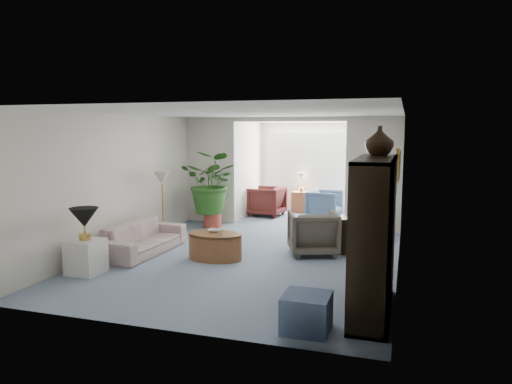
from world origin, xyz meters
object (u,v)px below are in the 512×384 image
(framed_picture, at_px, (399,164))
(sofa, at_px, (143,238))
(coffee_table, at_px, (215,246))
(side_table_dark, at_px, (354,236))
(coffee_bowl, at_px, (215,231))
(sunroom_chair_maroon, at_px, (267,201))
(entertainment_cabinet, at_px, (374,236))
(plant_pot, at_px, (212,220))
(end_table, at_px, (86,257))
(floor_lamp, at_px, (162,178))
(coffee_cup, at_px, (221,232))
(ottoman, at_px, (307,313))
(cabinet_urn, at_px, (379,141))
(wingback_chair, at_px, (313,233))
(table_lamp, at_px, (84,218))
(sunroom_chair_blue, at_px, (325,205))
(sunroom_table, at_px, (301,202))

(framed_picture, distance_m, sofa, 4.59)
(coffee_table, bearing_deg, side_table_dark, 26.67)
(coffee_bowl, height_order, sunroom_chair_maroon, sunroom_chair_maroon)
(coffee_bowl, distance_m, entertainment_cabinet, 3.34)
(plant_pot, bearing_deg, sofa, -96.56)
(end_table, xyz_separation_m, floor_lamp, (-0.04, 2.54, 0.98))
(coffee_cup, relative_size, plant_pot, 0.26)
(coffee_bowl, distance_m, sunroom_chair_maroon, 4.19)
(ottoman, bearing_deg, floor_lamp, 136.01)
(framed_picture, distance_m, coffee_table, 3.32)
(framed_picture, xyz_separation_m, coffee_bowl, (-3.03, 0.11, -1.23))
(end_table, bearing_deg, entertainment_cabinet, -3.68)
(end_table, relative_size, coffee_bowl, 2.61)
(coffee_bowl, relative_size, coffee_cup, 1.98)
(side_table_dark, relative_size, cabinet_urn, 1.71)
(side_table_dark, height_order, entertainment_cabinet, entertainment_cabinet)
(wingback_chair, xyz_separation_m, plant_pot, (-2.64, 1.67, -0.23))
(table_lamp, xyz_separation_m, coffee_cup, (1.74, 1.28, -0.38))
(coffee_cup, bearing_deg, table_lamp, -143.70)
(plant_pot, bearing_deg, entertainment_cabinet, -47.20)
(coffee_cup, relative_size, sunroom_chair_blue, 0.13)
(plant_pot, bearing_deg, sunroom_chair_maroon, 66.52)
(coffee_table, distance_m, cabinet_urn, 3.51)
(framed_picture, bearing_deg, entertainment_cabinet, -97.94)
(plant_pot, height_order, sunroom_table, sunroom_table)
(sofa, xyz_separation_m, side_table_dark, (3.63, 1.15, 0.04))
(end_table, xyz_separation_m, sunroom_chair_blue, (2.76, 5.66, 0.10))
(framed_picture, xyz_separation_m, sunroom_chair_maroon, (-3.30, 4.29, -1.32))
(cabinet_urn, bearing_deg, wingback_chair, 121.29)
(table_lamp, bearing_deg, coffee_cup, 36.30)
(sunroom_table, bearing_deg, table_lamp, -107.45)
(framed_picture, bearing_deg, wingback_chair, 149.85)
(framed_picture, relative_size, ottoman, 0.97)
(framed_picture, relative_size, sunroom_chair_blue, 0.63)
(end_table, distance_m, sunroom_chair_maroon, 5.80)
(sofa, height_order, end_table, sofa)
(coffee_table, bearing_deg, plant_pot, 113.72)
(ottoman, height_order, sunroom_table, sunroom_table)
(framed_picture, height_order, coffee_bowl, framed_picture)
(sunroom_table, bearing_deg, side_table_dark, -65.03)
(end_table, height_order, cabinet_urn, cabinet_urn)
(entertainment_cabinet, bearing_deg, coffee_cup, 149.10)
(end_table, relative_size, coffee_cup, 5.16)
(coffee_table, relative_size, entertainment_cabinet, 0.50)
(framed_picture, bearing_deg, coffee_cup, -178.11)
(coffee_table, bearing_deg, framed_picture, -0.12)
(ottoman, bearing_deg, table_lamp, 163.96)
(coffee_bowl, relative_size, plant_pot, 0.51)
(floor_lamp, xyz_separation_m, sunroom_chair_blue, (2.81, 3.12, -0.89))
(table_lamp, height_order, ottoman, table_lamp)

